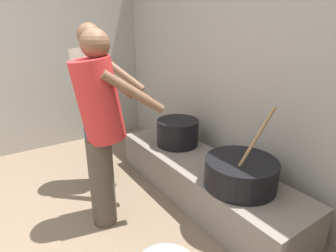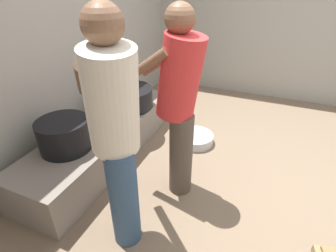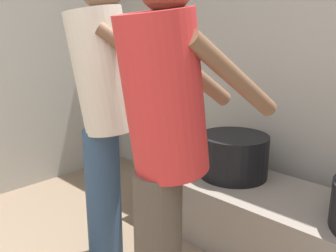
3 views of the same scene
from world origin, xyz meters
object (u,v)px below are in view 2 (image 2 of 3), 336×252
cook_in_red_shirt (179,98)px  metal_mixing_bowl (195,138)px  cooking_pot_main (128,98)px  cook_in_cream_shirt (115,129)px  cooking_pot_secondary (64,135)px

cook_in_red_shirt → metal_mixing_bowl: cook_in_red_shirt is taller
cooking_pot_main → cook_in_cream_shirt: cook_in_cream_shirt is taller
cooking_pot_secondary → metal_mixing_bowl: size_ratio=1.03×
metal_mixing_bowl → cooking_pot_secondary: bearing=141.5°
cooking_pot_secondary → cook_in_cream_shirt: (-0.31, -0.77, 0.41)m
cooking_pot_main → cook_in_cream_shirt: 1.51m
cooking_pot_main → cooking_pot_secondary: (-0.95, 0.07, 0.02)m
cooking_pot_main → cook_in_red_shirt: 1.16m
cook_in_red_shirt → cook_in_cream_shirt: (-0.62, 0.17, 0.03)m
metal_mixing_bowl → cooking_pot_main: bearing=99.4°
cooking_pot_secondary → metal_mixing_bowl: (1.08, -0.86, -0.46)m
cook_in_cream_shirt → cooking_pot_secondary: bearing=67.9°
cooking_pot_main → cook_in_red_shirt: (-0.65, -0.87, 0.40)m
cooking_pot_main → metal_mixing_bowl: (0.13, -0.79, -0.44)m
cooking_pot_secondary → cook_in_cream_shirt: bearing=-112.1°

